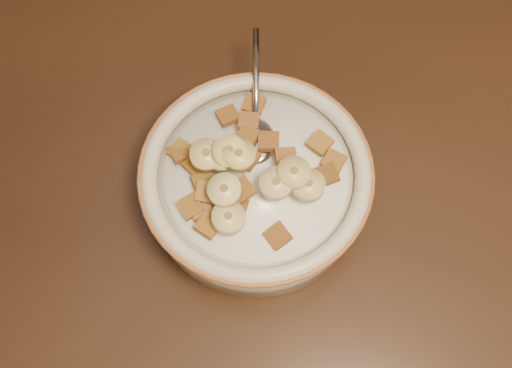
# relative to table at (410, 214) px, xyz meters

# --- Properties ---
(floor) EXTENTS (4.00, 4.50, 0.10)m
(floor) POSITION_rel_table_xyz_m (0.00, 0.00, -0.78)
(floor) COLOR #422816
(floor) RESTS_ON ground
(table) EXTENTS (1.42, 0.92, 0.04)m
(table) POSITION_rel_table_xyz_m (0.00, 0.00, 0.00)
(table) COLOR black
(table) RESTS_ON floor
(cereal_bowl) EXTENTS (0.22, 0.22, 0.05)m
(cereal_bowl) POSITION_rel_table_xyz_m (-0.16, -0.02, 0.05)
(cereal_bowl) COLOR beige
(cereal_bowl) RESTS_ON table
(milk) EXTENTS (0.18, 0.18, 0.00)m
(milk) POSITION_rel_table_xyz_m (-0.16, -0.02, 0.07)
(milk) COLOR white
(milk) RESTS_ON cereal_bowl
(spoon) EXTENTS (0.05, 0.06, 0.01)m
(spoon) POSITION_rel_table_xyz_m (-0.17, 0.01, 0.08)
(spoon) COLOR #9D9FB8
(spoon) RESTS_ON cereal_bowl
(cereal_square_0) EXTENTS (0.03, 0.02, 0.01)m
(cereal_square_0) POSITION_rel_table_xyz_m (-0.18, 0.01, 0.09)
(cereal_square_0) COLOR brown
(cereal_square_0) RESTS_ON milk
(cereal_square_1) EXTENTS (0.03, 0.03, 0.01)m
(cereal_square_1) POSITION_rel_table_xyz_m (-0.11, 0.02, 0.08)
(cereal_square_1) COLOR #9D671B
(cereal_square_1) RESTS_ON milk
(cereal_square_2) EXTENTS (0.03, 0.03, 0.01)m
(cereal_square_2) POSITION_rel_table_xyz_m (-0.22, -0.03, 0.08)
(cereal_square_2) COLOR brown
(cereal_square_2) RESTS_ON milk
(cereal_square_3) EXTENTS (0.03, 0.03, 0.01)m
(cereal_square_3) POSITION_rel_table_xyz_m (-0.17, -0.02, 0.10)
(cereal_square_3) COLOR #94561A
(cereal_square_3) RESTS_ON milk
(cereal_square_4) EXTENTS (0.03, 0.03, 0.01)m
(cereal_square_4) POSITION_rel_table_xyz_m (-0.22, -0.07, 0.08)
(cereal_square_4) COLOR olive
(cereal_square_4) RESTS_ON milk
(cereal_square_5) EXTENTS (0.02, 0.02, 0.01)m
(cereal_square_5) POSITION_rel_table_xyz_m (-0.17, -0.06, 0.09)
(cereal_square_5) COLOR brown
(cereal_square_5) RESTS_ON milk
(cereal_square_6) EXTENTS (0.02, 0.02, 0.01)m
(cereal_square_6) POSITION_rel_table_xyz_m (-0.18, 0.05, 0.08)
(cereal_square_6) COLOR #945118
(cereal_square_6) RESTS_ON milk
(cereal_square_7) EXTENTS (0.02, 0.02, 0.01)m
(cereal_square_7) POSITION_rel_table_xyz_m (-0.09, 0.01, 0.08)
(cereal_square_7) COLOR #906319
(cereal_square_7) RESTS_ON milk
(cereal_square_8) EXTENTS (0.03, 0.03, 0.01)m
(cereal_square_8) POSITION_rel_table_xyz_m (-0.24, -0.02, 0.08)
(cereal_square_8) COLOR brown
(cereal_square_8) RESTS_ON milk
(cereal_square_9) EXTENTS (0.02, 0.02, 0.01)m
(cereal_square_9) POSITION_rel_table_xyz_m (-0.20, -0.05, 0.08)
(cereal_square_9) COLOR brown
(cereal_square_9) RESTS_ON milk
(cereal_square_10) EXTENTS (0.03, 0.03, 0.01)m
(cereal_square_10) POSITION_rel_table_xyz_m (-0.14, -0.01, 0.09)
(cereal_square_10) COLOR brown
(cereal_square_10) RESTS_ON milk
(cereal_square_11) EXTENTS (0.03, 0.03, 0.01)m
(cereal_square_11) POSITION_rel_table_xyz_m (-0.20, 0.03, 0.08)
(cereal_square_11) COLOR brown
(cereal_square_11) RESTS_ON milk
(cereal_square_12) EXTENTS (0.03, 0.03, 0.01)m
(cereal_square_12) POSITION_rel_table_xyz_m (-0.10, -0.01, 0.08)
(cereal_square_12) COLOR brown
(cereal_square_12) RESTS_ON milk
(cereal_square_13) EXTENTS (0.03, 0.03, 0.01)m
(cereal_square_13) POSITION_rel_table_xyz_m (-0.21, -0.04, 0.08)
(cereal_square_13) COLOR brown
(cereal_square_13) RESTS_ON milk
(cereal_square_14) EXTENTS (0.03, 0.03, 0.01)m
(cereal_square_14) POSITION_rel_table_xyz_m (-0.19, -0.01, 0.09)
(cereal_square_14) COLOR brown
(cereal_square_14) RESTS_ON milk
(cereal_square_15) EXTENTS (0.03, 0.03, 0.01)m
(cereal_square_15) POSITION_rel_table_xyz_m (-0.21, -0.07, 0.08)
(cereal_square_15) COLOR brown
(cereal_square_15) RESTS_ON milk
(cereal_square_16) EXTENTS (0.03, 0.03, 0.01)m
(cereal_square_16) POSITION_rel_table_xyz_m (-0.13, -0.02, 0.09)
(cereal_square_16) COLOR brown
(cereal_square_16) RESTS_ON milk
(cereal_square_17) EXTENTS (0.02, 0.02, 0.01)m
(cereal_square_17) POSITION_rel_table_xyz_m (-0.18, 0.03, 0.08)
(cereal_square_17) COLOR brown
(cereal_square_17) RESTS_ON milk
(cereal_square_18) EXTENTS (0.03, 0.03, 0.01)m
(cereal_square_18) POSITION_rel_table_xyz_m (-0.24, -0.02, 0.08)
(cereal_square_18) COLOR brown
(cereal_square_18) RESTS_ON milk
(cereal_square_19) EXTENTS (0.02, 0.02, 0.01)m
(cereal_square_19) POSITION_rel_table_xyz_m (-0.18, -0.02, 0.09)
(cereal_square_19) COLOR brown
(cereal_square_19) RESTS_ON milk
(cereal_square_20) EXTENTS (0.03, 0.03, 0.01)m
(cereal_square_20) POSITION_rel_table_xyz_m (-0.19, -0.08, 0.08)
(cereal_square_20) COLOR #9C6429
(cereal_square_20) RESTS_ON milk
(cereal_square_21) EXTENTS (0.03, 0.03, 0.01)m
(cereal_square_21) POSITION_rel_table_xyz_m (-0.13, -0.08, 0.08)
(cereal_square_21) COLOR brown
(cereal_square_21) RESTS_ON milk
(cereal_square_22) EXTENTS (0.03, 0.03, 0.01)m
(cereal_square_22) POSITION_rel_table_xyz_m (-0.19, -0.01, 0.09)
(cereal_square_22) COLOR brown
(cereal_square_22) RESTS_ON milk
(cereal_square_23) EXTENTS (0.03, 0.03, 0.01)m
(cereal_square_23) POSITION_rel_table_xyz_m (-0.17, -0.05, 0.09)
(cereal_square_23) COLOR brown
(cereal_square_23) RESTS_ON milk
(cereal_square_24) EXTENTS (0.02, 0.02, 0.01)m
(cereal_square_24) POSITION_rel_table_xyz_m (-0.16, 0.01, 0.09)
(cereal_square_24) COLOR brown
(cereal_square_24) RESTS_ON milk
(banana_slice_0) EXTENTS (0.04, 0.04, 0.01)m
(banana_slice_0) POSITION_rel_table_xyz_m (-0.14, -0.04, 0.10)
(banana_slice_0) COLOR beige
(banana_slice_0) RESTS_ON milk
(banana_slice_1) EXTENTS (0.04, 0.04, 0.02)m
(banana_slice_1) POSITION_rel_table_xyz_m (-0.18, -0.02, 0.11)
(banana_slice_1) COLOR #CAC065
(banana_slice_1) RESTS_ON milk
(banana_slice_2) EXTENTS (0.04, 0.04, 0.01)m
(banana_slice_2) POSITION_rel_table_xyz_m (-0.21, -0.02, 0.10)
(banana_slice_2) COLOR #E7CF7F
(banana_slice_2) RESTS_ON milk
(banana_slice_3) EXTENTS (0.04, 0.04, 0.01)m
(banana_slice_3) POSITION_rel_table_xyz_m (-0.18, -0.08, 0.09)
(banana_slice_3) COLOR #D4BE81
(banana_slice_3) RESTS_ON milk
(banana_slice_4) EXTENTS (0.04, 0.04, 0.01)m
(banana_slice_4) POSITION_rel_table_xyz_m (-0.11, -0.03, 0.09)
(banana_slice_4) COLOR #CAB977
(banana_slice_4) RESTS_ON milk
(banana_slice_5) EXTENTS (0.04, 0.04, 0.02)m
(banana_slice_5) POSITION_rel_table_xyz_m (-0.19, -0.02, 0.11)
(banana_slice_5) COLOR #FFED87
(banana_slice_5) RESTS_ON milk
(banana_slice_6) EXTENTS (0.04, 0.04, 0.01)m
(banana_slice_6) POSITION_rel_table_xyz_m (-0.20, -0.02, 0.10)
(banana_slice_6) COLOR #ECDD90
(banana_slice_6) RESTS_ON milk
(banana_slice_7) EXTENTS (0.04, 0.04, 0.01)m
(banana_slice_7) POSITION_rel_table_xyz_m (-0.19, -0.06, 0.10)
(banana_slice_7) COLOR #FCF29D
(banana_slice_7) RESTS_ON milk
(banana_slice_8) EXTENTS (0.04, 0.04, 0.01)m
(banana_slice_8) POSITION_rel_table_xyz_m (-0.13, -0.03, 0.10)
(banana_slice_8) COLOR #D9C785
(banana_slice_8) RESTS_ON milk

